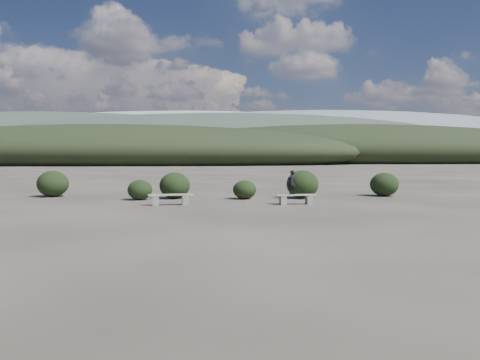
{
  "coord_description": "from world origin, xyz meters",
  "views": [
    {
      "loc": [
        -0.04,
        -13.07,
        1.97
      ],
      "look_at": [
        0.48,
        3.5,
        1.1
      ],
      "focal_mm": 35.0,
      "sensor_mm": 36.0,
      "label": 1
    }
  ],
  "objects": [
    {
      "name": "bench_right",
      "position": [
        2.8,
        5.55,
        0.25
      ],
      "size": [
        1.67,
        0.59,
        0.41
      ],
      "rotation": [
        0.0,
        0.0,
        0.15
      ],
      "color": "slate",
      "rests_on": "ground"
    },
    {
      "name": "ground",
      "position": [
        0.0,
        0.0,
        0.0
      ],
      "size": [
        1200.0,
        1200.0,
        0.0
      ],
      "primitive_type": "plane",
      "color": "#332D27",
      "rests_on": "ground"
    },
    {
      "name": "mountain_ridges",
      "position": [
        -7.48,
        339.06,
        10.84
      ],
      "size": [
        500.0,
        400.0,
        56.0
      ],
      "color": "black",
      "rests_on": "ground"
    },
    {
      "name": "seated_person",
      "position": [
        2.61,
        5.53,
        0.9
      ],
      "size": [
        0.42,
        0.35,
        0.97
      ],
      "primitive_type": "imported",
      "rotation": [
        0.0,
        0.0,
        3.51
      ],
      "color": "black",
      "rests_on": "bench_right"
    },
    {
      "name": "shrub_f",
      "position": [
        -8.29,
        9.47,
        0.62
      ],
      "size": [
        1.47,
        1.47,
        1.24
      ],
      "primitive_type": "ellipsoid",
      "color": "black",
      "rests_on": "ground"
    },
    {
      "name": "shrub_d",
      "position": [
        3.5,
        8.27,
        0.65
      ],
      "size": [
        1.48,
        1.48,
        1.29
      ],
      "primitive_type": "ellipsoid",
      "color": "black",
      "rests_on": "ground"
    },
    {
      "name": "shrub_a",
      "position": [
        -3.84,
        7.76,
        0.45
      ],
      "size": [
        1.09,
        1.09,
        0.89
      ],
      "primitive_type": "ellipsoid",
      "color": "black",
      "rests_on": "ground"
    },
    {
      "name": "shrub_c",
      "position": [
        0.82,
        8.0,
        0.42
      ],
      "size": [
        1.06,
        1.06,
        0.85
      ],
      "primitive_type": "ellipsoid",
      "color": "black",
      "rests_on": "ground"
    },
    {
      "name": "shrub_b",
      "position": [
        -2.36,
        8.35,
        0.6
      ],
      "size": [
        1.4,
        1.4,
        1.2
      ],
      "primitive_type": "ellipsoid",
      "color": "black",
      "rests_on": "ground"
    },
    {
      "name": "shrub_e",
      "position": [
        7.67,
        9.31,
        0.57
      ],
      "size": [
        1.37,
        1.37,
        1.14
      ],
      "primitive_type": "ellipsoid",
      "color": "black",
      "rests_on": "ground"
    },
    {
      "name": "bench_left",
      "position": [
        -2.22,
        5.45,
        0.27
      ],
      "size": [
        1.8,
        0.68,
        0.44
      ],
      "rotation": [
        0.0,
        0.0,
        0.18
      ],
      "color": "slate",
      "rests_on": "ground"
    }
  ]
}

